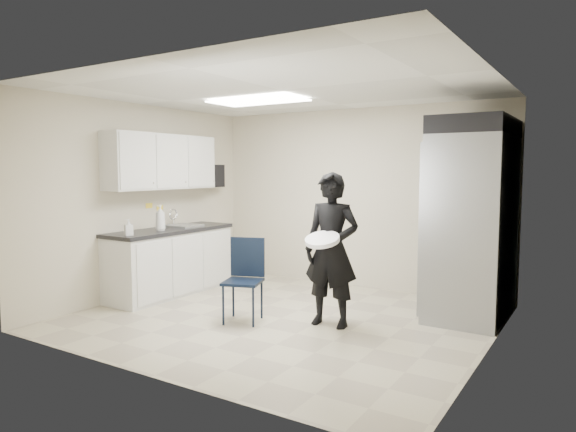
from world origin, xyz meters
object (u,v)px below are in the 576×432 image
Objects in this scene: man_tuxedo at (331,250)px; commercial_fridge at (472,227)px; lower_counter at (171,263)px; folding_chair at (243,282)px.

commercial_fridge is at bearing 40.18° from man_tuxedo.
lower_counter is 2.60m from man_tuxedo.
folding_chair is at bearing -18.13° from lower_counter.
lower_counter is at bearing 142.53° from folding_chair.
folding_chair is 1.07m from man_tuxedo.
commercial_fridge reaches higher than folding_chair.
folding_chair is at bearing -142.74° from commercial_fridge.
lower_counter is 1.12× the size of man_tuxedo.
lower_counter is 3.98m from commercial_fridge.
commercial_fridge is 1.73m from man_tuxedo.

